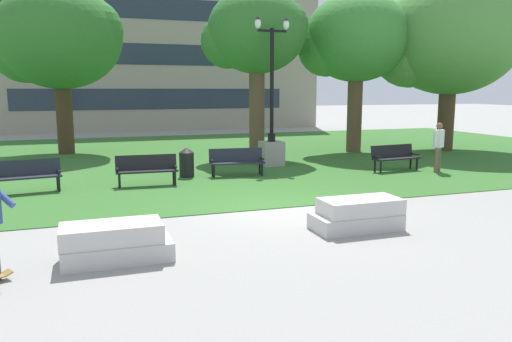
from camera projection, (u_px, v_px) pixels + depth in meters
The scene contains 16 objects.
ground_plane at pixel (275, 209), 12.04m from camera, with size 140.00×140.00×0.00m, color gray.
grass_lawn at pixel (191, 157), 21.36m from camera, with size 40.00×20.00×0.02m, color #336628.
concrete_block_center at pixel (115, 243), 8.38m from camera, with size 1.81×0.90×0.64m.
concrete_block_left at pixel (358, 215), 10.26m from camera, with size 1.82×0.90×0.64m.
park_bench_near_left at pixel (237, 160), 16.50m from camera, with size 1.84×0.71×0.90m.
park_bench_near_right at pixel (394, 156), 17.53m from camera, with size 1.85×0.71×0.90m.
park_bench_far_left at pixel (26, 174), 13.79m from camera, with size 1.86×0.77×0.90m.
park_bench_far_right at pixel (147, 168), 14.83m from camera, with size 1.82×0.62×0.90m.
lamp_post_left at pixel (272, 137), 18.67m from camera, with size 1.32×0.80×5.43m.
tree_near_left at pixel (256, 33), 20.34m from camera, with size 4.26×4.05×6.91m.
tree_near_right at pixel (58, 38), 21.55m from camera, with size 5.56×5.30×7.34m.
tree_far_left at pixel (449, 38), 22.67m from camera, with size 6.55×6.24×7.89m.
tree_far_right at pixel (355, 39), 22.19m from camera, with size 4.86×4.63×7.09m.
trash_bin at pixel (187, 162), 16.29m from camera, with size 0.49×0.49×0.96m.
person_bystander_near_lawn at pixel (439, 144), 17.15m from camera, with size 0.60×0.41×1.71m.
building_facade_distant at pixel (152, 40), 34.03m from camera, with size 24.46×1.03×12.40m.
Camera 1 is at (-4.29, -10.93, 2.85)m, focal length 35.00 mm.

